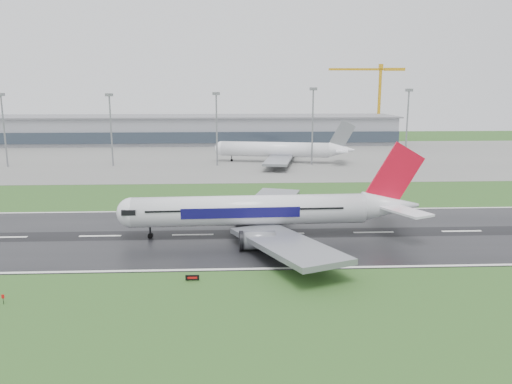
{
  "coord_description": "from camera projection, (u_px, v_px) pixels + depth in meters",
  "views": [
    {
      "loc": [
        28.85,
        -106.77,
        31.7
      ],
      "look_at": [
        34.41,
        12.0,
        7.0
      ],
      "focal_mm": 35.51,
      "sensor_mm": 36.0,
      "label": 1
    }
  ],
  "objects": [
    {
      "name": "floodmast_5",
      "position": [
        407.0,
        128.0,
        208.94
      ],
      "size": [
        0.64,
        0.64,
        29.89
      ],
      "primitive_type": "cylinder",
      "color": "gray",
      "rests_on": "ground"
    },
    {
      "name": "apron",
      "position": [
        170.0,
        158.0,
        231.8
      ],
      "size": [
        400.0,
        130.0,
        0.08
      ],
      "primitive_type": "cube",
      "color": "slate",
      "rests_on": "ground"
    },
    {
      "name": "ground",
      "position": [
        100.0,
        236.0,
        109.55
      ],
      "size": [
        520.0,
        520.0,
        0.0
      ],
      "primitive_type": "plane",
      "color": "#264D1C",
      "rests_on": "ground"
    },
    {
      "name": "floodmast_3",
      "position": [
        217.0,
        131.0,
        205.48
      ],
      "size": [
        0.64,
        0.64,
        28.55
      ],
      "primitive_type": "cylinder",
      "color": "gray",
      "rests_on": "ground"
    },
    {
      "name": "terminal",
      "position": [
        182.0,
        130.0,
        288.96
      ],
      "size": [
        240.0,
        36.0,
        15.0
      ],
      "primitive_type": "cube",
      "color": "gray",
      "rests_on": "ground"
    },
    {
      "name": "floodmast_4",
      "position": [
        312.0,
        128.0,
        207.09
      ],
      "size": [
        0.64,
        0.64,
        30.39
      ],
      "primitive_type": "cylinder",
      "color": "gray",
      "rests_on": "ground"
    },
    {
      "name": "parked_airliner",
      "position": [
        281.0,
        142.0,
        215.03
      ],
      "size": [
        70.57,
        67.29,
        17.78
      ],
      "primitive_type": null,
      "rotation": [
        0.0,
        0.0,
        -0.2
      ],
      "color": "white",
      "rests_on": "apron"
    },
    {
      "name": "main_airliner",
      "position": [
        271.0,
        192.0,
        108.01
      ],
      "size": [
        67.47,
        64.47,
        19.27
      ],
      "primitive_type": null,
      "rotation": [
        0.0,
        0.0,
        0.04
      ],
      "color": "silver",
      "rests_on": "runway"
    },
    {
      "name": "runway_sign",
      "position": [
        192.0,
        278.0,
        84.25
      ],
      "size": [
        2.31,
        0.37,
        1.04
      ],
      "primitive_type": null,
      "rotation": [
        0.0,
        0.0,
        -0.05
      ],
      "color": "black",
      "rests_on": "ground"
    },
    {
      "name": "floodmast_1",
      "position": [
        4.0,
        132.0,
        201.64
      ],
      "size": [
        0.64,
        0.64,
        28.25
      ],
      "primitive_type": "cylinder",
      "color": "gray",
      "rests_on": "ground"
    },
    {
      "name": "floodmast_2",
      "position": [
        111.0,
        132.0,
        203.59
      ],
      "size": [
        0.64,
        0.64,
        28.1
      ],
      "primitive_type": "cylinder",
      "color": "gray",
      "rests_on": "ground"
    },
    {
      "name": "runway",
      "position": [
        100.0,
        236.0,
        109.54
      ],
      "size": [
        400.0,
        45.0,
        0.1
      ],
      "primitive_type": "cube",
      "color": "black",
      "rests_on": "ground"
    },
    {
      "name": "tower_crane",
      "position": [
        379.0,
        103.0,
        305.98
      ],
      "size": [
        45.8,
        3.88,
        45.09
      ],
      "primitive_type": null,
      "rotation": [
        0.0,
        0.0,
        -0.03
      ],
      "color": "#C98E12",
      "rests_on": "ground"
    }
  ]
}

